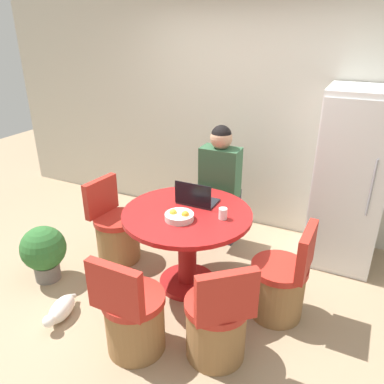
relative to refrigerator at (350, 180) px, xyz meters
The scene contains 14 objects.
ground_plane 1.93m from the refrigerator, 131.43° to the right, with size 12.00×12.00×0.00m, color #9E8466.
wall_back 1.27m from the refrigerator, 160.88° to the left, with size 7.00×0.06×2.60m.
refrigerator is the anchor object (origin of this frame).
dining_table 1.68m from the refrigerator, 138.10° to the right, with size 1.14×1.14×0.77m.
chair_left_side 2.40m from the refrigerator, 154.18° to the right, with size 0.48×0.47×0.86m.
chair_near_right_corner 1.98m from the refrigerator, 110.59° to the right, with size 0.54×0.54×0.86m.
chair_right_side 1.32m from the refrigerator, 107.67° to the right, with size 0.47×0.47×0.86m.
chair_near_camera 2.41m from the refrigerator, 122.19° to the right, with size 0.47×0.47×0.86m.
person_seated 1.27m from the refrigerator, 165.82° to the right, with size 0.40×0.37×1.38m.
laptop 1.53m from the refrigerator, 143.24° to the right, with size 0.35×0.24×0.23m.
fruit_bowl 1.76m from the refrigerator, 134.21° to the right, with size 0.24×0.24×0.09m.
coffee_cup 1.41m from the refrigerator, 129.76° to the right, with size 0.07×0.07×0.09m.
cat 2.91m from the refrigerator, 135.15° to the right, with size 0.22×0.44×0.16m.
potted_plant 3.02m from the refrigerator, 147.13° to the right, with size 0.42×0.42×0.55m.
Camera 1 is at (1.21, -2.43, 2.26)m, focal length 35.00 mm.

